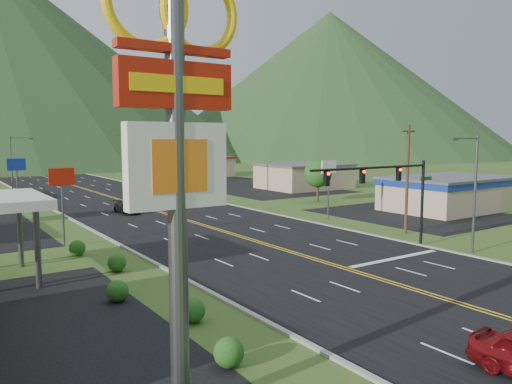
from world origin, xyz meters
TOP-DOWN VIEW (x-y plane):
  - curb_west at (-10.15, 0.00)m, footprint 0.30×460.00m
  - pylon_sign at (-17.00, 2.00)m, footprint 4.32×0.60m
  - traffic_signal at (6.48, 14.00)m, footprint 13.10×0.43m
  - streetlight_east at (11.18, 10.00)m, footprint 3.28×0.25m
  - streetlight_west at (-11.68, 70.00)m, footprint 3.28×0.25m
  - building_east_near at (30.00, 25.00)m, footprint 15.40×10.40m
  - building_east_mid at (32.00, 55.00)m, footprint 14.40×11.40m
  - building_east_far at (28.00, 90.00)m, footprint 16.40×12.40m
  - pole_sign_west_a at (-14.00, 30.00)m, footprint 2.00×0.18m
  - pole_sign_west_b at (-14.00, 52.00)m, footprint 2.00×0.18m
  - pole_sign_east_a at (13.00, 28.00)m, footprint 2.00×0.18m
  - pole_sign_east_b at (13.00, 60.00)m, footprint 2.00×0.18m
  - tree_east_a at (22.00, 40.00)m, footprint 3.84×3.84m
  - tree_east_b at (26.00, 78.00)m, footprint 3.84×3.84m
  - utility_pole_a at (13.50, 18.00)m, footprint 1.60×0.28m
  - utility_pole_b at (13.50, 55.00)m, footprint 1.60×0.28m
  - utility_pole_c at (13.50, 95.00)m, footprint 1.60×0.28m
  - utility_pole_d at (13.50, 135.00)m, footprint 1.60×0.28m
  - mountain_ne at (147.84, 176.19)m, footprint 180.00×180.00m
  - car_dark_mid at (-3.58, 44.40)m, footprint 2.08×4.77m
  - car_red_far at (5.33, 47.08)m, footprint 1.70×4.06m

SIDE VIEW (x-z plane):
  - curb_west at x=-10.15m, z-range -0.07..0.07m
  - car_red_far at x=5.33m, z-range 0.00..1.30m
  - car_dark_mid at x=-3.58m, z-range 0.00..1.36m
  - building_east_mid at x=32.00m, z-range 0.01..4.31m
  - building_east_far at x=28.00m, z-range 0.01..4.51m
  - building_east_near at x=30.00m, z-range 0.22..4.32m
  - tree_east_a at x=22.00m, z-range 0.98..6.80m
  - tree_east_b at x=26.00m, z-range 0.98..6.80m
  - pole_sign_west_a at x=-14.00m, z-range 1.85..8.25m
  - pole_sign_west_b at x=-14.00m, z-range 1.85..8.25m
  - pole_sign_east_a at x=13.00m, z-range 1.85..8.25m
  - pole_sign_east_b at x=13.00m, z-range 1.85..8.25m
  - utility_pole_a at x=13.50m, z-range 0.13..10.13m
  - utility_pole_b at x=13.50m, z-range 0.13..10.13m
  - utility_pole_c at x=13.50m, z-range 0.13..10.13m
  - utility_pole_d at x=13.50m, z-range 0.13..10.13m
  - streetlight_east at x=11.18m, z-range 0.68..9.68m
  - streetlight_west at x=-11.68m, z-range 0.68..9.68m
  - traffic_signal at x=6.48m, z-range 1.83..8.83m
  - pylon_sign at x=-17.00m, z-range 2.30..16.30m
  - mountain_ne at x=147.84m, z-range 0.00..70.00m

